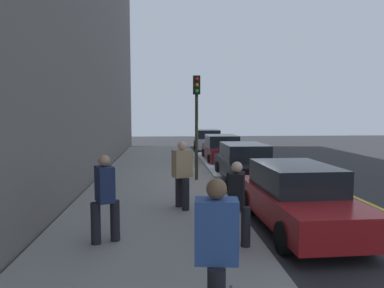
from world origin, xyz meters
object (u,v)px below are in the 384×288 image
Objects in this scene: parked_car_black at (245,163)px; parked_car_red at (297,197)px; traffic_light_pole at (197,109)px; pedestrian_navy_coat at (105,196)px; pedestrian_blue_coat at (216,252)px; parked_car_silver at (208,140)px; pedestrian_black_coat at (237,201)px; parked_car_maroon at (222,149)px; pedestrian_tan_coat at (182,173)px.

parked_car_black is 5.74m from parked_car_red.
pedestrian_navy_coat is at bearing -20.08° from traffic_light_pole.
pedestrian_navy_coat is at bearing -150.44° from pedestrian_blue_coat.
parked_car_black is at bearing 147.18° from pedestrian_navy_coat.
pedestrian_black_coat reaches higher than parked_car_silver.
pedestrian_black_coat is (12.63, -1.75, 0.27)m from parked_car_maroon.
pedestrian_blue_coat is (21.80, -2.54, 0.37)m from parked_car_silver.
pedestrian_blue_coat reaches higher than pedestrian_tan_coat.
pedestrian_blue_coat is at bearing 29.56° from pedestrian_navy_coat.
parked_car_maroon and parked_car_red have the same top height.
parked_car_red is at bearing 128.42° from pedestrian_black_coat.
pedestrian_black_coat is (7.11, -1.77, 0.27)m from parked_car_black.
pedestrian_navy_coat reaches higher than parked_car_black.
pedestrian_tan_coat is at bearing -178.79° from pedestrian_blue_coat.
parked_car_silver is at bearing 170.69° from pedestrian_tan_coat.
parked_car_black is (5.53, 0.02, 0.00)m from parked_car_maroon.
parked_car_silver is at bearing -179.90° from parked_car_black.
traffic_light_pole is at bearing -161.59° from parked_car_red.
parked_car_silver is 16.45m from pedestrian_tan_coat.
pedestrian_blue_coat reaches higher than pedestrian_black_coat.
traffic_light_pole reaches higher than parked_car_black.
parked_car_red is (17.70, -0.03, -0.00)m from parked_car_silver.
pedestrian_blue_coat is at bearing -31.47° from parked_car_red.
parked_car_black is at bearing 93.60° from traffic_light_pole.
traffic_light_pole is at bearing -86.40° from parked_car_black.
parked_car_red is at bearing -0.51° from parked_car_black.
pedestrian_tan_coat is 1.04× the size of pedestrian_navy_coat.
parked_car_black and parked_car_red have the same top height.
pedestrian_black_coat is at bearing 17.82° from pedestrian_tan_coat.
parked_car_black is at bearing 0.19° from parked_car_maroon.
parked_car_maroon is at bearing 164.80° from pedestrian_tan_coat.
parked_car_maroon and parked_car_black have the same top height.
parked_car_red is 2.21m from pedestrian_black_coat.
pedestrian_blue_coat is (5.57, 0.12, 0.01)m from pedestrian_tan_coat.
parked_car_maroon is 2.46× the size of pedestrian_navy_coat.
pedestrian_blue_coat is (3.12, 1.77, 0.04)m from pedestrian_navy_coat.
parked_car_red is at bearing 60.79° from pedestrian_tan_coat.
parked_car_maroon is 12.99m from pedestrian_navy_coat.
parked_car_red is at bearing -0.10° from parked_car_silver.
pedestrian_blue_coat reaches higher than parked_car_maroon.
parked_car_silver and parked_car_red have the same top height.
pedestrian_blue_coat reaches higher than parked_car_black.
parked_car_silver is 1.07× the size of parked_car_maroon.
pedestrian_black_coat is 0.42× the size of traffic_light_pole.
parked_car_red is 2.77× the size of pedestrian_black_coat.
pedestrian_navy_coat is at bearing -77.14° from parked_car_red.
parked_car_black is at bearing 147.90° from pedestrian_tan_coat.
parked_car_red is at bearing -0.17° from parked_car_maroon.
parked_car_maroon is (6.43, 0.00, -0.00)m from parked_car_silver.
traffic_light_pole is at bearing 159.92° from pedestrian_navy_coat.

